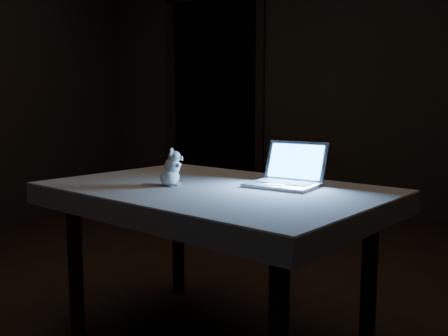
% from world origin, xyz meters
% --- Properties ---
extents(floor, '(5.00, 5.00, 0.00)m').
position_xyz_m(floor, '(0.00, 0.00, 0.00)').
color(floor, black).
rests_on(floor, ground).
extents(back_wall, '(4.50, 0.04, 2.60)m').
position_xyz_m(back_wall, '(0.00, 2.50, 1.30)').
color(back_wall, black).
rests_on(back_wall, ground).
extents(doorway, '(1.06, 0.36, 2.13)m').
position_xyz_m(doorway, '(-1.10, 2.50, 1.06)').
color(doorway, black).
rests_on(doorway, back_wall).
extents(table, '(1.46, 1.17, 0.68)m').
position_xyz_m(table, '(0.15, -0.35, 0.34)').
color(table, black).
rests_on(table, floor).
extents(tablecloth, '(1.53, 1.20, 0.09)m').
position_xyz_m(tablecloth, '(0.11, -0.31, 0.64)').
color(tablecloth, beige).
rests_on(tablecloth, table).
extents(laptop, '(0.32, 0.29, 0.19)m').
position_xyz_m(laptop, '(0.41, -0.26, 0.78)').
color(laptop, '#A1A1A6').
rests_on(laptop, tablecloth).
extents(plush_mouse, '(0.14, 0.14, 0.16)m').
position_xyz_m(plush_mouse, '(-0.02, -0.41, 0.77)').
color(plush_mouse, silver).
rests_on(plush_mouse, tablecloth).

